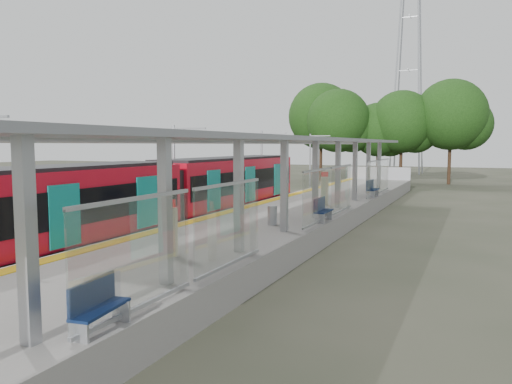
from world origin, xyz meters
TOP-DOWN VIEW (x-y plane):
  - trackbed at (-4.50, 20.00)m, footprint 3.00×70.00m
  - platform at (0.00, 20.00)m, footprint 6.00×50.00m
  - tactile_strip at (-2.55, 20.00)m, footprint 0.60×50.00m
  - end_fence at (0.00, 44.95)m, footprint 6.00×0.10m
  - train at (-4.50, 14.98)m, footprint 2.74×27.60m
  - canopy at (1.61, 16.19)m, footprint 3.27×38.00m
  - pylon at (-1.00, 73.00)m, footprint 8.00×4.00m
  - tree_cluster at (-1.93, 53.68)m, footprint 22.18×10.59m
  - catenary_masts at (-6.22, 19.00)m, footprint 2.08×48.16m
  - bench_near at (2.62, 2.92)m, footprint 0.60×1.42m
  - bench_mid at (2.61, 17.03)m, footprint 0.48×1.52m
  - bench_far at (2.60, 28.23)m, footprint 0.58×1.63m
  - info_pillar_near at (0.41, 8.62)m, footprint 0.39×0.39m
  - info_pillar_far at (1.09, 22.67)m, footprint 0.42×0.42m
  - litter_bin at (0.98, 15.29)m, footprint 0.52×0.52m

SIDE VIEW (x-z plane):
  - trackbed at x=-4.50m, z-range 0.00..0.24m
  - platform at x=0.00m, z-range 0.00..1.00m
  - tactile_strip at x=-2.55m, z-range 1.00..1.02m
  - litter_bin at x=0.98m, z-range 1.00..1.80m
  - bench_near at x=2.62m, z-range 1.03..1.97m
  - bench_mid at x=2.61m, z-range 1.03..2.06m
  - bench_far at x=2.60m, z-range 1.03..2.13m
  - end_fence at x=0.00m, z-range 1.00..2.20m
  - info_pillar_near at x=0.41m, z-range 0.89..2.61m
  - info_pillar_far at x=1.09m, z-range 0.88..2.74m
  - train at x=-4.50m, z-range 0.24..3.86m
  - catenary_masts at x=-6.22m, z-range 0.21..5.61m
  - canopy at x=1.61m, z-range 2.37..6.03m
  - tree_cluster at x=-1.93m, z-range 1.37..13.02m
  - pylon at x=-1.00m, z-range 0.00..38.00m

